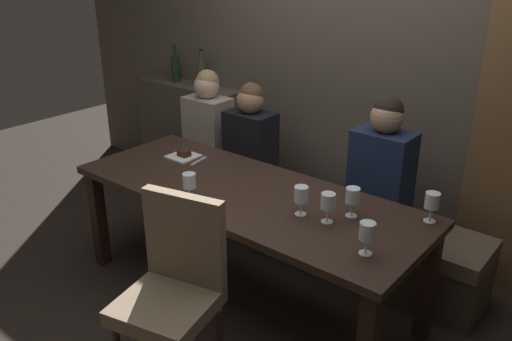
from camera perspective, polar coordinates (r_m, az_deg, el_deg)
The scene contains 19 objects.
ground at distance 3.51m, azimuth -1.08°, elevation -13.20°, with size 9.00×9.00×0.00m, color black.
back_wall_tiled at distance 3.89m, azimuth 10.84°, elevation 14.13°, with size 6.00×0.12×3.00m, color brown.
back_counter at distance 4.92m, azimuth -7.07°, elevation 3.85°, with size 1.10×0.28×0.95m, color #494138.
dining_table at distance 3.17m, azimuth -1.17°, elevation -3.61°, with size 2.20×0.84×0.74m.
banquette_bench at distance 3.86m, azimuth 5.66°, elevation -5.65°, with size 2.50×0.44×0.45m.
chair_near_side at distance 2.68m, azimuth -8.82°, elevation -11.66°, with size 0.53×0.53×0.98m.
diner_redhead at distance 4.23m, azimuth -5.21°, elevation 5.48°, with size 0.36×0.24×0.76m.
diner_bearded at distance 3.92m, azimuth -0.60°, elevation 3.95°, with size 0.36×0.24×0.73m.
diner_far_end at distance 3.35m, azimuth 13.48°, elevation 0.68°, with size 0.36×0.24×0.82m.
wine_bottle_dark_red at distance 4.88m, azimuth -8.67°, elevation 10.86°, with size 0.08×0.08×0.33m.
wine_bottle_pale_label at distance 4.66m, azimuth -5.89°, elevation 10.43°, with size 0.08×0.08×0.33m.
wine_glass_near_right at distance 2.83m, azimuth 10.39°, elevation -2.76°, with size 0.08×0.08×0.16m.
wine_glass_center_back at distance 2.81m, azimuth 4.90°, elevation -2.64°, with size 0.08×0.08×0.16m.
wine_glass_end_right at distance 2.99m, azimuth -7.21°, elevation -1.18°, with size 0.08×0.08×0.16m.
wine_glass_end_left at distance 2.51m, azimuth 11.92°, elevation -6.58°, with size 0.08×0.08×0.16m.
wine_glass_far_left at distance 2.88m, azimuth 18.49°, elevation -3.18°, with size 0.08×0.08×0.16m.
wine_glass_center_front at distance 2.75m, azimuth 7.78°, elevation -3.46°, with size 0.08×0.08×0.16m.
dessert_plate at distance 3.66m, azimuth -7.83°, elevation 1.65°, with size 0.19×0.19×0.05m.
fork_on_table at distance 3.57m, azimuth -6.21°, elevation 1.03°, with size 0.02×0.17×0.01m, color silver.
Camera 1 is at (1.85, -2.15, 2.06)m, focal length 37.05 mm.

